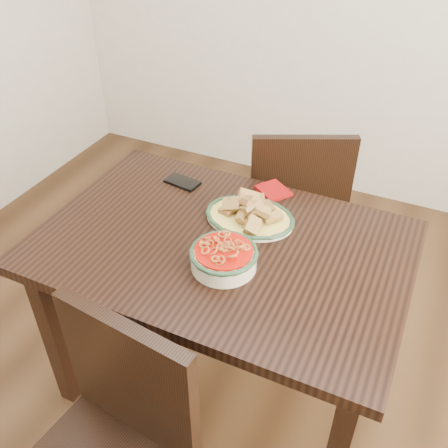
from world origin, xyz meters
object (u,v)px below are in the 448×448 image
at_px(dining_table, 222,264).
at_px(noodle_bowl, 224,256).
at_px(chair_far, 295,203).
at_px(chair_near, 111,446).
at_px(smartphone, 182,182).
at_px(fish_plate, 250,210).

height_order(dining_table, noodle_bowl, noodle_bowl).
bearing_deg(chair_far, chair_near, 61.49).
bearing_deg(dining_table, noodle_bowl, -61.12).
relative_size(chair_far, smartphone, 6.70).
height_order(fish_plate, smartphone, fish_plate).
distance_m(dining_table, chair_near, 0.66).
height_order(noodle_bowl, smartphone, noodle_bowl).
distance_m(chair_near, smartphone, 0.97).
bearing_deg(chair_far, noodle_bowl, 65.52).
xyz_separation_m(chair_near, fish_plate, (0.07, 0.79, 0.30)).
bearing_deg(noodle_bowl, fish_plate, 94.50).
xyz_separation_m(chair_far, noodle_bowl, (0.01, -0.77, 0.29)).
distance_m(chair_near, noodle_bowl, 0.62).
xyz_separation_m(dining_table, smartphone, (-0.29, 0.26, 0.10)).
bearing_deg(chair_near, dining_table, 94.10).
distance_m(chair_far, smartphone, 0.59).
bearing_deg(dining_table, fish_plate, 75.91).
bearing_deg(smartphone, noodle_bowl, -38.20).
relative_size(chair_near, noodle_bowl, 4.16).
relative_size(chair_far, noodle_bowl, 4.16).
bearing_deg(fish_plate, chair_far, 88.41).
height_order(dining_table, fish_plate, fish_plate).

